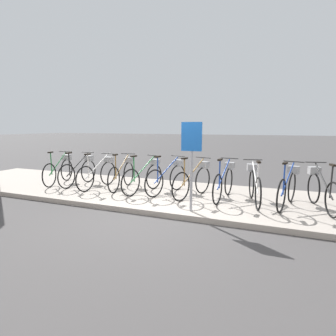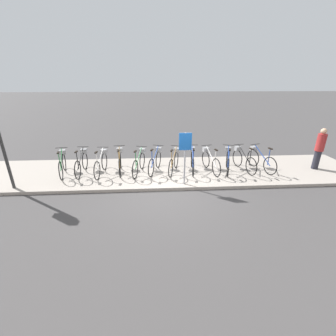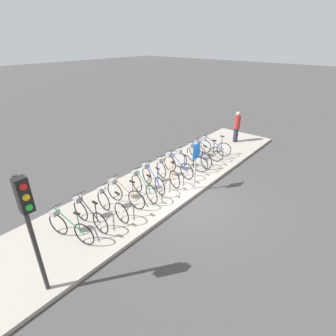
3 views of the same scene
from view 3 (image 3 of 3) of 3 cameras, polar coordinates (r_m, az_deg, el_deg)
name	(u,v)px [view 3 (image 3 of 3)]	position (r m, az deg, el deg)	size (l,w,h in m)	color
ground_plane	(191,200)	(9.99, 4.96, -7.05)	(120.00, 120.00, 0.00)	#423F3F
sidewalk	(159,185)	(10.81, -2.06, -3.75)	(16.42, 3.24, 0.12)	#9E9389
parked_bicycle_0	(68,226)	(8.38, -20.92, -11.64)	(0.56, 1.71, 1.07)	black
parked_bicycle_1	(88,213)	(8.70, -17.00, -9.35)	(0.46, 1.75, 1.07)	black
parked_bicycle_2	(110,203)	(8.99, -12.42, -7.47)	(0.46, 1.75, 1.07)	black
parked_bicycle_3	(123,193)	(9.47, -9.71, -5.29)	(0.46, 1.74, 1.07)	black
parked_bicycle_4	(142,185)	(9.82, -5.59, -3.73)	(0.55, 1.71, 1.07)	black
parked_bicycle_5	(152,178)	(10.31, -3.53, -2.08)	(0.65, 1.68, 1.07)	black
parked_bicycle_6	(167,171)	(10.75, -0.32, -0.75)	(0.66, 1.68, 1.07)	black
parked_bicycle_7	(177,165)	(11.32, 1.89, 0.73)	(0.46, 1.74, 1.07)	black
parked_bicycle_8	(188,160)	(11.79, 4.40, 1.78)	(0.52, 1.72, 1.07)	black
parked_bicycle_9	(198,155)	(12.35, 6.47, 2.87)	(0.61, 1.70, 1.07)	black
parked_bicycle_10	(204,150)	(12.90, 7.92, 3.85)	(0.53, 1.72, 1.07)	black
parked_bicycle_11	(212,146)	(13.48, 9.63, 4.75)	(0.63, 1.69, 1.07)	black
pedestrian	(237,126)	(15.35, 14.74, 8.80)	(0.34, 0.34, 1.74)	#23232D
traffic_light	(28,215)	(6.00, -28.17, -8.93)	(0.24, 0.40, 3.09)	#2D2D2D
sign_post	(196,159)	(9.91, 6.07, 2.04)	(0.44, 0.07, 1.91)	#99999E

